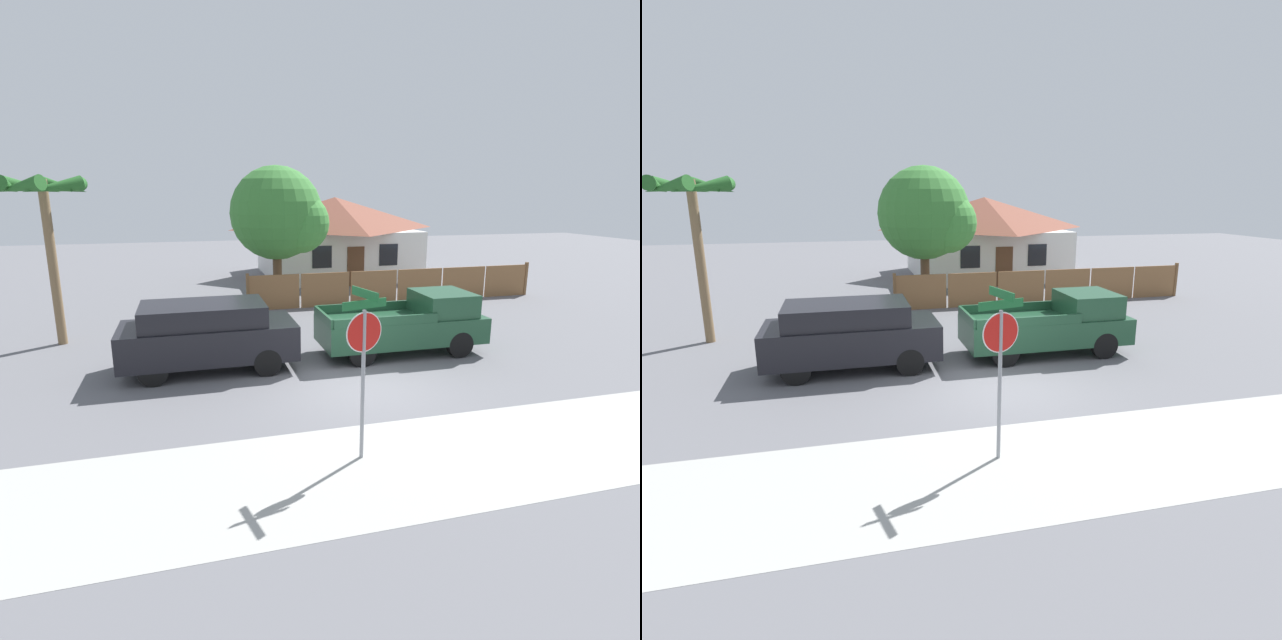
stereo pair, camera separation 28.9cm
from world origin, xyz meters
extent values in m
plane|color=slate|center=(0.00, 0.00, 0.00)|extent=(80.00, 80.00, 0.00)
cube|color=#A3A39E|center=(0.00, -3.60, 0.00)|extent=(36.00, 3.20, 0.01)
cube|color=brown|center=(-0.61, 8.83, 0.71)|extent=(2.06, 0.06, 1.43)
cube|color=brown|center=(1.54, 8.83, 0.71)|extent=(2.06, 0.06, 1.43)
cube|color=brown|center=(3.68, 8.83, 0.71)|extent=(2.06, 0.06, 1.43)
cube|color=brown|center=(5.83, 8.83, 0.71)|extent=(2.06, 0.06, 1.43)
cube|color=brown|center=(7.98, 8.83, 0.71)|extent=(2.06, 0.06, 1.43)
cube|color=brown|center=(10.13, 8.83, 0.71)|extent=(2.06, 0.06, 1.43)
cube|color=brown|center=(-1.69, 8.83, 0.76)|extent=(0.12, 0.12, 1.53)
cube|color=brown|center=(11.20, 8.83, 0.76)|extent=(0.12, 0.12, 1.53)
cube|color=white|center=(4.31, 16.81, 1.33)|extent=(7.88, 7.48, 2.65)
pyramid|color=brown|center=(4.31, 16.81, 3.52)|extent=(8.51, 8.08, 1.75)
cube|color=black|center=(2.54, 13.05, 1.54)|extent=(1.00, 0.04, 1.10)
cube|color=black|center=(6.08, 13.05, 1.54)|extent=(1.00, 0.04, 1.10)
cube|color=brown|center=(4.31, 13.05, 1.00)|extent=(0.90, 0.04, 2.00)
cylinder|color=brown|center=(-0.13, 10.75, 1.15)|extent=(0.40, 0.40, 2.29)
sphere|color=#387A33|center=(-0.13, 10.75, 3.78)|extent=(3.98, 3.98, 3.98)
sphere|color=#3C8437|center=(0.76, 10.25, 3.39)|extent=(2.58, 2.58, 2.58)
cylinder|color=brown|center=(-7.92, 5.86, 2.51)|extent=(0.28, 0.28, 5.02)
cone|color=#235B23|center=(-7.03, 5.86, 4.78)|extent=(0.44, 1.66, 0.69)
cone|color=#235B23|center=(-7.47, 6.62, 4.78)|extent=(1.65, 1.21, 0.69)
cone|color=#235B23|center=(-8.36, 6.62, 4.78)|extent=(1.65, 1.21, 0.69)
cone|color=#235B23|center=(-8.80, 5.86, 4.78)|extent=(0.44, 1.66, 0.69)
cone|color=#235B23|center=(-8.36, 5.09, 4.78)|extent=(1.65, 1.21, 0.69)
cone|color=#235B23|center=(-7.47, 5.09, 4.78)|extent=(1.65, 1.21, 0.69)
cube|color=black|center=(-3.53, 2.25, 0.81)|extent=(4.57, 2.00, 0.93)
cube|color=black|center=(-3.64, 2.25, 1.55)|extent=(3.20, 1.84, 0.55)
cube|color=black|center=(-2.12, 2.25, 1.55)|extent=(0.06, 1.76, 0.46)
cylinder|color=black|center=(-2.11, 3.14, 0.36)|extent=(0.73, 0.22, 0.73)
cylinder|color=black|center=(-2.11, 1.36, 0.36)|extent=(0.73, 0.22, 0.73)
cylinder|color=black|center=(-4.94, 3.14, 0.36)|extent=(0.73, 0.22, 0.73)
cylinder|color=black|center=(-4.95, 1.36, 0.36)|extent=(0.73, 0.22, 0.73)
cube|color=#1E472D|center=(2.00, 2.25, 0.74)|extent=(4.81, 1.90, 0.75)
cube|color=#1E472D|center=(3.33, 2.25, 1.45)|extent=(1.54, 1.74, 0.67)
cube|color=#1E472D|center=(1.18, 3.15, 1.25)|extent=(3.01, 0.08, 0.26)
cube|color=#1E472D|center=(1.18, 1.35, 1.25)|extent=(3.01, 0.08, 0.26)
cube|color=#1E472D|center=(-0.36, 2.25, 1.25)|extent=(0.08, 1.80, 0.26)
cylinder|color=black|center=(3.50, 3.09, 0.38)|extent=(0.77, 0.22, 0.77)
cylinder|color=black|center=(3.50, 1.41, 0.38)|extent=(0.77, 0.22, 0.77)
cylinder|color=black|center=(0.51, 3.09, 0.38)|extent=(0.77, 0.22, 0.77)
cylinder|color=black|center=(0.51, 1.41, 0.38)|extent=(0.77, 0.22, 0.77)
cylinder|color=gray|center=(-1.15, -3.20, 1.36)|extent=(0.07, 0.07, 2.73)
cylinder|color=red|center=(-1.15, -3.20, 2.35)|extent=(0.65, 0.18, 0.67)
cylinder|color=white|center=(-1.15, -3.20, 2.35)|extent=(0.69, 0.18, 0.71)
cube|color=#19602D|center=(-1.15, -3.20, 2.83)|extent=(0.85, 0.22, 0.15)
cube|color=#19602D|center=(-1.15, -3.20, 3.01)|extent=(0.20, 0.76, 0.15)
camera|label=1|loc=(-3.96, -10.84, 4.63)|focal=28.00mm
camera|label=2|loc=(-3.68, -10.91, 4.63)|focal=28.00mm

